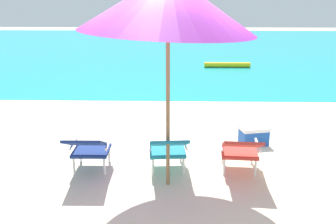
% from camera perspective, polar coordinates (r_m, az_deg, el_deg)
% --- Properties ---
extents(ground_plane, '(40.00, 40.00, 0.00)m').
position_cam_1_polar(ground_plane, '(9.65, 0.58, 2.36)').
color(ground_plane, beige).
extents(ocean_band, '(40.00, 18.00, 0.01)m').
position_cam_1_polar(ocean_band, '(18.04, 1.04, 9.44)').
color(ocean_band, teal).
rests_on(ocean_band, ground_plane).
extents(swim_buoy, '(1.60, 0.18, 0.18)m').
position_cam_1_polar(swim_buoy, '(13.59, 8.83, 6.99)').
color(swim_buoy, yellow).
rests_on(swim_buoy, ocean_band).
extents(lounge_chair_left, '(0.56, 0.88, 0.68)m').
position_cam_1_polar(lounge_chair_left, '(5.56, -11.81, -5.20)').
color(lounge_chair_left, navy).
rests_on(lounge_chair_left, ground_plane).
extents(lounge_chair_center, '(0.61, 0.92, 0.68)m').
position_cam_1_polar(lounge_chair_center, '(5.44, 0.01, -5.35)').
color(lounge_chair_center, teal).
rests_on(lounge_chair_center, ground_plane).
extents(lounge_chair_right, '(0.59, 0.91, 0.68)m').
position_cam_1_polar(lounge_chair_right, '(5.49, 10.80, -5.42)').
color(lounge_chair_right, red).
rests_on(lounge_chair_right, ground_plane).
extents(beach_umbrella_center, '(2.50, 2.47, 2.78)m').
position_cam_1_polar(beach_umbrella_center, '(4.69, -0.02, 15.97)').
color(beach_umbrella_center, olive).
rests_on(beach_umbrella_center, ground_plane).
extents(cooler_box, '(0.53, 0.42, 0.32)m').
position_cam_1_polar(cooler_box, '(6.73, 12.69, -3.41)').
color(cooler_box, '#194CA5').
rests_on(cooler_box, ground_plane).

